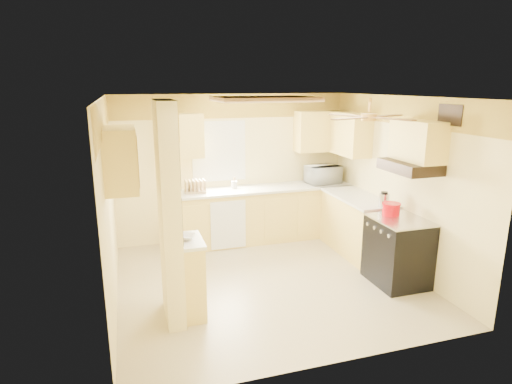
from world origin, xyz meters
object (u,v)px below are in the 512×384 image
object	(u,v)px
bowl	(186,237)
kettle	(384,200)
stove	(398,251)
dutch_oven	(391,209)
microwave	(323,174)

from	to	relation	value
bowl	kettle	distance (m)	2.95
stove	dutch_oven	size ratio (longest dim) A/B	3.64
bowl	microwave	bearing A→B (deg)	37.76
stove	microwave	world-z (taller)	microwave
bowl	dutch_oven	world-z (taller)	dutch_oven
stove	microwave	bearing A→B (deg)	92.89
kettle	stove	bearing A→B (deg)	-97.58
dutch_oven	stove	bearing A→B (deg)	-85.69
microwave	bowl	distance (m)	3.47
microwave	bowl	bearing A→B (deg)	31.61
stove	dutch_oven	world-z (taller)	dutch_oven
bowl	dutch_oven	size ratio (longest dim) A/B	0.85
stove	microwave	distance (m)	2.23
microwave	dutch_oven	world-z (taller)	microwave
kettle	microwave	bearing A→B (deg)	96.14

